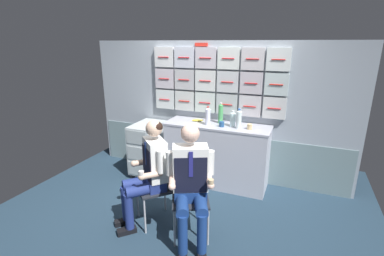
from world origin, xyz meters
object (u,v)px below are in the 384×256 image
service_trolley (148,147)px  snack_banana (198,120)px  espresso_cup_small (250,127)px  water_bottle_blue_cap (221,113)px  crew_member_center (191,179)px  folding_chair_left (162,180)px  crew_member_left (149,169)px  folding_chair_center (190,189)px

service_trolley → snack_banana: 0.98m
espresso_cup_small → water_bottle_blue_cap: bearing=162.3°
crew_member_center → water_bottle_blue_cap: bearing=94.4°
folding_chair_left → snack_banana: bearing=90.4°
service_trolley → crew_member_left: (0.72, -1.18, 0.26)m
crew_member_left → crew_member_center: crew_member_center is taller
crew_member_left → service_trolley: bearing=121.5°
crew_member_center → crew_member_left: bearing=170.6°
folding_chair_left → crew_member_left: 0.24m
water_bottle_blue_cap → service_trolley: bearing=-171.7°
snack_banana → water_bottle_blue_cap: bearing=6.8°
folding_chair_center → folding_chair_left: bearing=170.3°
crew_member_left → snack_banana: bearing=85.4°
service_trolley → snack_banana: size_ratio=5.01×
folding_chair_left → espresso_cup_small: bearing=53.3°
service_trolley → crew_member_center: crew_member_center is taller
service_trolley → water_bottle_blue_cap: 1.36m
water_bottle_blue_cap → snack_banana: bearing=-173.2°
crew_member_center → water_bottle_blue_cap: size_ratio=4.15×
water_bottle_blue_cap → espresso_cup_small: bearing=-17.7°
folding_chair_left → crew_member_left: (-0.11, -0.12, 0.18)m
crew_member_left → folding_chair_center: size_ratio=1.49×
folding_chair_left → folding_chair_center: bearing=-9.7°
espresso_cup_small → snack_banana: espresso_cup_small is taller
water_bottle_blue_cap → snack_banana: water_bottle_blue_cap is taller
folding_chair_left → water_bottle_blue_cap: 1.41m
crew_member_left → water_bottle_blue_cap: 1.48m
service_trolley → water_bottle_blue_cap: water_bottle_blue_cap is taller
folding_chair_center → crew_member_center: bearing=-64.6°
folding_chair_left → espresso_cup_small: size_ratio=11.22×
folding_chair_center → crew_member_left: bearing=-174.3°
crew_member_center → snack_banana: (-0.46, 1.41, 0.24)m
folding_chair_center → espresso_cup_small: bearing=69.8°
service_trolley → folding_chair_center: (1.22, -1.13, 0.08)m
crew_member_center → espresso_cup_small: bearing=74.6°
snack_banana → crew_member_center: bearing=-71.8°
folding_chair_left → snack_banana: 1.27m
espresso_cup_small → snack_banana: 0.83m
folding_chair_center → espresso_cup_small: size_ratio=11.22×
folding_chair_left → crew_member_center: (0.46, -0.21, 0.20)m
crew_member_center → snack_banana: crew_member_center is taller
folding_chair_left → snack_banana: snack_banana is taller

